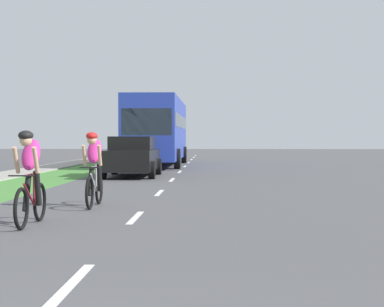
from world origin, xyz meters
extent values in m
plane|color=#4C4C4F|center=(0.00, 20.00, 0.00)|extent=(120.00, 120.00, 0.00)
cube|color=#478438|center=(-4.53, 20.00, 0.00)|extent=(2.38, 70.00, 0.01)
cube|color=white|center=(0.00, 3.64, 0.00)|extent=(0.12, 1.80, 0.01)
cube|color=white|center=(0.00, 8.73, 0.00)|extent=(0.12, 1.80, 0.01)
cube|color=white|center=(0.00, 13.82, 0.00)|extent=(0.12, 1.80, 0.01)
cube|color=white|center=(0.00, 18.91, 0.00)|extent=(0.12, 1.80, 0.01)
cube|color=white|center=(0.00, 24.00, 0.00)|extent=(0.12, 1.80, 0.01)
cube|color=white|center=(0.00, 29.09, 0.00)|extent=(0.12, 1.80, 0.01)
cube|color=white|center=(0.00, 34.18, 0.00)|extent=(0.12, 1.80, 0.01)
cube|color=white|center=(0.00, 39.27, 0.00)|extent=(0.12, 1.80, 0.01)
cube|color=white|center=(0.00, 44.36, 0.00)|extent=(0.12, 1.80, 0.01)
cube|color=white|center=(0.00, 49.45, 0.00)|extent=(0.12, 1.80, 0.01)
torus|color=black|center=(-1.61, 8.20, 0.34)|extent=(0.06, 0.68, 0.68)
torus|color=black|center=(-1.61, 7.16, 0.34)|extent=(0.06, 0.68, 0.68)
cylinder|color=maroon|center=(-1.61, 7.58, 0.52)|extent=(0.04, 0.59, 0.43)
cylinder|color=maroon|center=(-1.61, 7.86, 0.62)|extent=(0.04, 0.04, 0.55)
cylinder|color=maroon|center=(-1.61, 7.63, 0.85)|extent=(0.03, 0.55, 0.03)
cylinder|color=black|center=(-1.61, 7.18, 0.86)|extent=(0.42, 0.02, 0.02)
ellipsoid|color=#CC2D8C|center=(-1.61, 7.70, 1.18)|extent=(0.30, 0.54, 0.63)
sphere|color=tan|center=(-1.61, 7.42, 1.42)|extent=(0.20, 0.20, 0.20)
ellipsoid|color=black|center=(-1.61, 7.42, 1.50)|extent=(0.24, 0.28, 0.16)
cylinder|color=tan|center=(-1.77, 7.42, 1.10)|extent=(0.07, 0.26, 0.45)
cylinder|color=tan|center=(-1.45, 7.42, 1.10)|extent=(0.07, 0.26, 0.45)
cylinder|color=black|center=(-1.71, 7.78, 0.52)|extent=(0.10, 0.30, 0.60)
cylinder|color=black|center=(-1.51, 7.73, 0.62)|extent=(0.10, 0.25, 0.61)
torus|color=black|center=(-1.09, 10.99, 0.34)|extent=(0.06, 0.68, 0.68)
torus|color=black|center=(-1.09, 9.95, 0.34)|extent=(0.06, 0.68, 0.68)
cylinder|color=#A5A8AD|center=(-1.09, 10.37, 0.52)|extent=(0.04, 0.59, 0.43)
cylinder|color=#A5A8AD|center=(-1.09, 10.65, 0.62)|extent=(0.04, 0.04, 0.55)
cylinder|color=#A5A8AD|center=(-1.09, 10.42, 0.85)|extent=(0.03, 0.55, 0.03)
cylinder|color=black|center=(-1.09, 9.97, 0.86)|extent=(0.42, 0.02, 0.02)
ellipsoid|color=#CC2D8C|center=(-1.09, 10.49, 1.18)|extent=(0.30, 0.54, 0.63)
sphere|color=tan|center=(-1.09, 10.21, 1.42)|extent=(0.20, 0.20, 0.20)
ellipsoid|color=red|center=(-1.09, 10.21, 1.50)|extent=(0.24, 0.28, 0.16)
cylinder|color=tan|center=(-1.25, 10.21, 1.10)|extent=(0.07, 0.26, 0.45)
cylinder|color=tan|center=(-0.93, 10.21, 1.10)|extent=(0.07, 0.26, 0.45)
cylinder|color=black|center=(-1.19, 10.57, 0.52)|extent=(0.10, 0.30, 0.60)
cylinder|color=black|center=(-0.99, 10.52, 0.62)|extent=(0.10, 0.25, 0.61)
cube|color=black|center=(-1.63, 20.68, 0.64)|extent=(1.76, 4.30, 0.76)
cube|color=black|center=(-1.63, 20.83, 1.26)|extent=(1.55, 2.24, 0.52)
cube|color=#1E2833|center=(-1.63, 19.87, 1.24)|extent=(1.44, 0.08, 0.44)
cylinder|color=black|center=(-2.51, 19.35, 0.32)|extent=(0.22, 0.64, 0.64)
cylinder|color=black|center=(-0.75, 19.35, 0.32)|extent=(0.22, 0.64, 0.64)
cylinder|color=black|center=(-2.51, 22.02, 0.32)|extent=(0.22, 0.64, 0.64)
cylinder|color=black|center=(-0.75, 22.02, 0.32)|extent=(0.22, 0.64, 0.64)
cube|color=#23389E|center=(-1.50, 30.39, 1.93)|extent=(2.50, 11.60, 3.10)
cube|color=#1E2833|center=(-1.50, 30.39, 2.33)|extent=(2.52, 10.67, 0.64)
cube|color=#1E2833|center=(-1.50, 24.62, 2.18)|extent=(2.25, 0.06, 1.20)
cylinder|color=black|center=(-2.75, 26.62, 0.48)|extent=(0.28, 0.96, 0.96)
cylinder|color=black|center=(-0.25, 26.62, 0.48)|extent=(0.28, 0.96, 0.96)
cylinder|color=black|center=(-2.75, 33.58, 0.48)|extent=(0.28, 0.96, 0.96)
cylinder|color=black|center=(-0.25, 33.58, 0.48)|extent=(0.28, 0.96, 0.96)
camera|label=1|loc=(1.40, -2.42, 1.45)|focal=57.41mm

